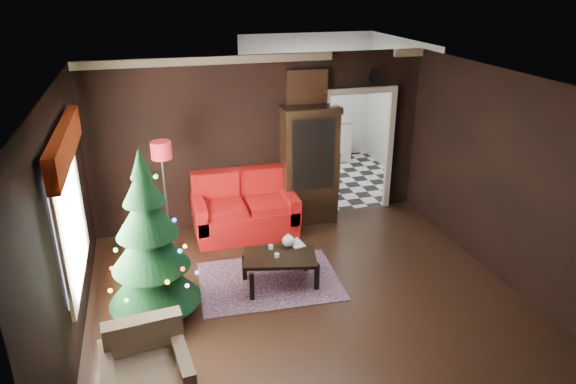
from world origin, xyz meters
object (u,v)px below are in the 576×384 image
object	(u,v)px
christmas_tree	(149,240)
wall_clock	(377,76)
floor_lamp	(166,203)
kitchen_table	(318,169)
loveseat	(245,205)
curio_cabinet	(309,168)
teapot	(288,241)
coffee_table	(280,270)
armchair	(147,373)

from	to	relation	value
christmas_tree	wall_clock	world-z (taller)	wall_clock
floor_lamp	kitchen_table	bearing A→B (deg)	33.24
floor_lamp	loveseat	bearing A→B (deg)	15.19
curio_cabinet	teapot	xyz separation A→B (m)	(-0.82, -1.64, -0.41)
loveseat	kitchen_table	world-z (taller)	loveseat
loveseat	coffee_table	distance (m)	1.66
curio_cabinet	armchair	world-z (taller)	curio_cabinet
curio_cabinet	armchair	xyz separation A→B (m)	(-2.77, -3.67, -0.49)
floor_lamp	coffee_table	size ratio (longest dim) A/B	1.95
loveseat	floor_lamp	bearing A→B (deg)	-164.81
coffee_table	wall_clock	xyz separation A→B (m)	(2.20, 2.03, 2.15)
curio_cabinet	armchair	size ratio (longest dim) A/B	2.34
teapot	coffee_table	bearing A→B (deg)	-129.37
christmas_tree	coffee_table	size ratio (longest dim) A/B	2.19
christmas_tree	kitchen_table	distance (m)	4.89
curio_cabinet	wall_clock	distance (m)	1.88
coffee_table	teapot	distance (m)	0.42
floor_lamp	armchair	xyz separation A→B (m)	(-0.39, -3.12, -0.37)
christmas_tree	kitchen_table	size ratio (longest dim) A/B	2.80
christmas_tree	teapot	size ratio (longest dim) A/B	10.80
coffee_table	teapot	world-z (taller)	teapot
coffee_table	wall_clock	bearing A→B (deg)	42.76
wall_clock	floor_lamp	bearing A→B (deg)	-168.42
floor_lamp	armchair	size ratio (longest dim) A/B	2.31
loveseat	curio_cabinet	distance (m)	1.25
curio_cabinet	teapot	bearing A→B (deg)	-116.63
floor_lamp	coffee_table	world-z (taller)	floor_lamp
christmas_tree	loveseat	bearing A→B (deg)	51.74
christmas_tree	coffee_table	distance (m)	1.86
wall_clock	kitchen_table	distance (m)	2.43
wall_clock	kitchen_table	size ratio (longest dim) A/B	0.43
floor_lamp	christmas_tree	xyz separation A→B (m)	(-0.27, -1.56, 0.22)
floor_lamp	kitchen_table	size ratio (longest dim) A/B	2.50
armchair	coffee_table	xyz separation A→B (m)	(1.77, 1.81, -0.23)
loveseat	teapot	distance (m)	1.45
curio_cabinet	kitchen_table	distance (m)	1.67
christmas_tree	teapot	xyz separation A→B (m)	(1.82, 0.48, -0.51)
loveseat	coffee_table	world-z (taller)	loveseat
kitchen_table	loveseat	bearing A→B (deg)	-137.49
curio_cabinet	floor_lamp	world-z (taller)	curio_cabinet
coffee_table	floor_lamp	bearing A→B (deg)	136.59
loveseat	kitchen_table	distance (m)	2.45
coffee_table	kitchen_table	size ratio (longest dim) A/B	1.28
armchair	teapot	distance (m)	2.82
coffee_table	teapot	xyz separation A→B (m)	(0.18, 0.22, 0.31)
curio_cabinet	christmas_tree	xyz separation A→B (m)	(-2.65, -2.12, 0.10)
wall_clock	loveseat	bearing A→B (deg)	-170.34
wall_clock	kitchen_table	bearing A→B (deg)	113.75
christmas_tree	wall_clock	bearing A→B (deg)	30.84
loveseat	armchair	xyz separation A→B (m)	(-1.62, -3.45, -0.04)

